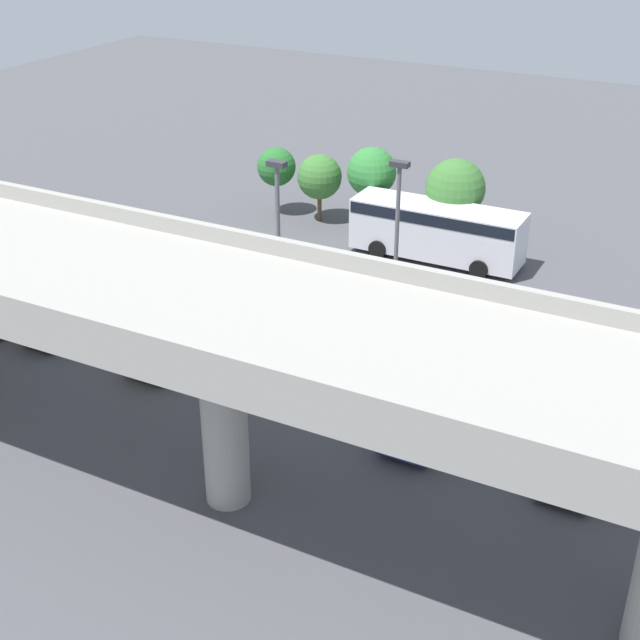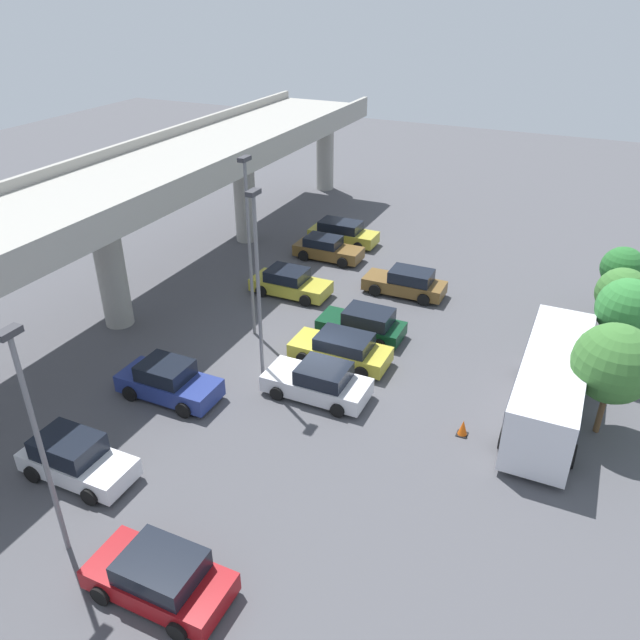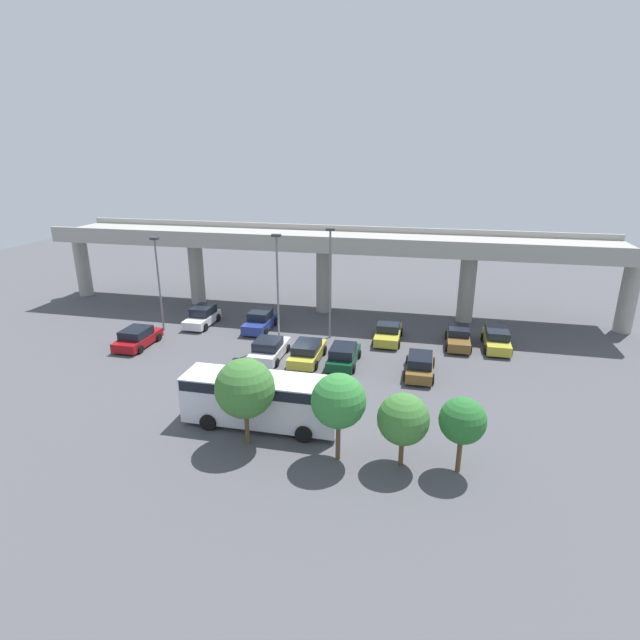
{
  "view_description": "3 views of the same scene",
  "coord_description": "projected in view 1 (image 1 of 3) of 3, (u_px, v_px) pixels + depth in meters",
  "views": [
    {
      "loc": [
        -13.44,
        30.75,
        18.57
      ],
      "look_at": [
        1.78,
        1.73,
        1.61
      ],
      "focal_mm": 50.0,
      "sensor_mm": 36.0,
      "label": 1
    },
    {
      "loc": [
        -21.86,
        -10.22,
        16.21
      ],
      "look_at": [
        2.06,
        0.8,
        1.64
      ],
      "focal_mm": 35.0,
      "sensor_mm": 36.0,
      "label": 2
    },
    {
      "loc": [
        9.92,
        -33.85,
        14.9
      ],
      "look_at": [
        1.97,
        1.21,
        2.66
      ],
      "focal_mm": 28.0,
      "sensor_mm": 36.0,
      "label": 3
    }
  ],
  "objects": [
    {
      "name": "tree_front_centre",
      "position": [
        372.0,
        172.0,
        48.97
      ],
      "size": [
        2.74,
        2.74,
        4.68
      ],
      "color": "brown",
      "rests_on": "ground_plane"
    },
    {
      "name": "highway_overpass",
      "position": [
        219.0,
        327.0,
        26.25
      ],
      "size": [
        54.38,
        7.31,
        7.87
      ],
      "color": "#9E9B93",
      "rests_on": "ground_plane"
    },
    {
      "name": "parked_car_1",
      "position": [
        577.0,
        458.0,
        29.79
      ],
      "size": [
        2.08,
        4.33,
        1.67
      ],
      "rotation": [
        0.0,
        0.0,
        -1.57
      ],
      "color": "silver",
      "rests_on": "ground_plane"
    },
    {
      "name": "parked_car_6",
      "position": [
        175.0,
        345.0,
        36.89
      ],
      "size": [
        2.19,
        4.56,
        1.52
      ],
      "rotation": [
        0.0,
        0.0,
        -1.57
      ],
      "color": "gold",
      "rests_on": "ground_plane"
    },
    {
      "name": "lamp_post_mid_lot",
      "position": [
        279.0,
        262.0,
        33.12
      ],
      "size": [
        0.7,
        0.35,
        9.14
      ],
      "color": "slate",
      "rests_on": "ground_plane"
    },
    {
      "name": "tree_front_right",
      "position": [
        320.0,
        177.0,
        50.47
      ],
      "size": [
        2.55,
        2.55,
        3.87
      ],
      "color": "brown",
      "rests_on": "ground_plane"
    },
    {
      "name": "parked_car_5",
      "position": [
        298.0,
        305.0,
        40.18
      ],
      "size": [
        2.12,
        4.37,
        1.53
      ],
      "rotation": [
        0.0,
        0.0,
        1.57
      ],
      "color": "#0C381E",
      "rests_on": "ground_plane"
    },
    {
      "name": "tree_front_far_right",
      "position": [
        276.0,
        167.0,
        51.43
      ],
      "size": [
        2.24,
        2.24,
        3.94
      ],
      "color": "brown",
      "rests_on": "ground_plane"
    },
    {
      "name": "ground_plane",
      "position": [
        375.0,
        346.0,
        38.26
      ],
      "size": [
        113.4,
        113.4,
        0.0
      ],
      "primitive_type": "plane",
      "color": "#4C4C51"
    },
    {
      "name": "parked_car_3",
      "position": [
        416.0,
        331.0,
        37.91
      ],
      "size": [
        2.25,
        4.63,
        1.59
      ],
      "rotation": [
        0.0,
        0.0,
        1.57
      ],
      "color": "silver",
      "rests_on": "ground_plane"
    },
    {
      "name": "shuttle_bus",
      "position": [
        437.0,
        228.0,
        45.8
      ],
      "size": [
        8.92,
        2.77,
        2.92
      ],
      "color": "silver",
      "rests_on": "ground_plane"
    },
    {
      "name": "parked_car_4",
      "position": [
        352.0,
        318.0,
        39.0
      ],
      "size": [
        2.2,
        4.72,
        1.49
      ],
      "rotation": [
        0.0,
        0.0,
        1.57
      ],
      "color": "gold",
      "rests_on": "ground_plane"
    },
    {
      "name": "tree_front_left",
      "position": [
        455.0,
        189.0,
        46.65
      ],
      "size": [
        3.15,
        3.15,
        4.83
      ],
      "color": "brown",
      "rests_on": "ground_plane"
    },
    {
      "name": "parked_car_2",
      "position": [
        425.0,
        415.0,
        32.1
      ],
      "size": [
        2.15,
        4.52,
        1.68
      ],
      "rotation": [
        0.0,
        0.0,
        -1.57
      ],
      "color": "navy",
      "rests_on": "ground_plane"
    },
    {
      "name": "traffic_cone",
      "position": [
        466.0,
        283.0,
        43.12
      ],
      "size": [
        0.44,
        0.44,
        0.7
      ],
      "color": "black",
      "rests_on": "ground_plane"
    },
    {
      "name": "parked_car_9",
      "position": [
        17.0,
        304.0,
        40.15
      ],
      "size": [
        2.06,
        4.68,
        1.56
      ],
      "rotation": [
        0.0,
        0.0,
        -1.57
      ],
      "color": "gold",
      "rests_on": "ground_plane"
    },
    {
      "name": "lamp_post_near_aisle",
      "position": [
        396.0,
        258.0,
        33.68
      ],
      "size": [
        0.7,
        0.35,
        8.96
      ],
      "color": "slate",
      "rests_on": "ground_plane"
    },
    {
      "name": "parked_car_8",
      "position": [
        69.0,
        318.0,
        39.08
      ],
      "size": [
        1.98,
        4.42,
        1.48
      ],
      "rotation": [
        0.0,
        0.0,
        -1.57
      ],
      "color": "brown",
      "rests_on": "ground_plane"
    },
    {
      "name": "parked_car_7",
      "position": [
        203.0,
        277.0,
        42.83
      ],
      "size": [
        2.04,
        4.66,
        1.55
      ],
      "rotation": [
        0.0,
        0.0,
        1.57
      ],
      "color": "brown",
      "rests_on": "ground_plane"
    }
  ]
}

